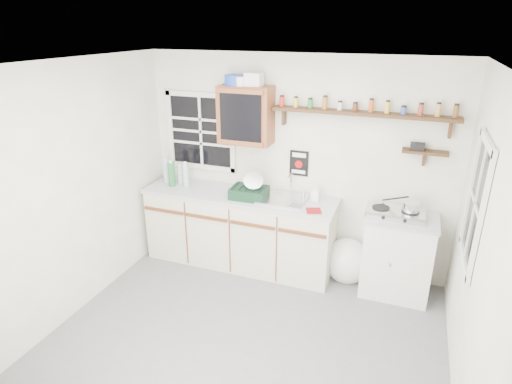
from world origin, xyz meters
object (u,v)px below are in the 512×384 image
at_px(right_cabinet, 397,255).
at_px(spice_shelf, 363,112).
at_px(upper_cabinet, 246,115).
at_px(main_cabinet, 240,229).
at_px(hotplate, 395,213).
at_px(dish_rack, 250,190).

height_order(right_cabinet, spice_shelf, spice_shelf).
relative_size(right_cabinet, upper_cabinet, 1.40).
xyz_separation_m(right_cabinet, spice_shelf, (-0.52, 0.19, 1.47)).
distance_m(main_cabinet, hotplate, 1.82).
xyz_separation_m(main_cabinet, hotplate, (1.76, 0.01, 0.49)).
distance_m(main_cabinet, spice_shelf, 1.98).
height_order(spice_shelf, hotplate, spice_shelf).
distance_m(main_cabinet, dish_rack, 0.59).
relative_size(main_cabinet, spice_shelf, 1.21).
bearing_deg(dish_rack, main_cabinet, 155.06).
xyz_separation_m(spice_shelf, hotplate, (0.44, -0.21, -0.98)).
bearing_deg(main_cabinet, hotplate, 0.18).
relative_size(main_cabinet, hotplate, 3.91).
distance_m(dish_rack, hotplate, 1.59).
distance_m(spice_shelf, hotplate, 1.10).
bearing_deg(spice_shelf, hotplate, -25.09).
bearing_deg(hotplate, upper_cabinet, 175.73).
distance_m(right_cabinet, spice_shelf, 1.58).
height_order(main_cabinet, upper_cabinet, upper_cabinet).
bearing_deg(spice_shelf, right_cabinet, -19.79).
height_order(main_cabinet, dish_rack, dish_rack).
xyz_separation_m(upper_cabinet, hotplate, (1.72, -0.14, -0.88)).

